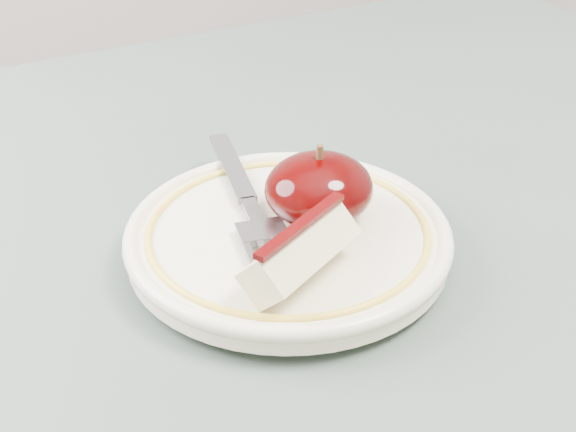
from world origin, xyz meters
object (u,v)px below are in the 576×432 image
table (386,427)px  apple_half (319,189)px  fork (248,201)px  plate (288,237)px

table → apple_half: apple_half is taller
table → apple_half: (-0.01, 0.07, 0.13)m
table → fork: bearing=109.7°
table → plate: plate is taller
plate → fork: (-0.01, 0.03, 0.01)m
apple_half → fork: 0.05m
plate → fork: bearing=105.8°
table → plate: size_ratio=4.82×
apple_half → fork: bearing=137.6°
plate → apple_half: 0.03m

